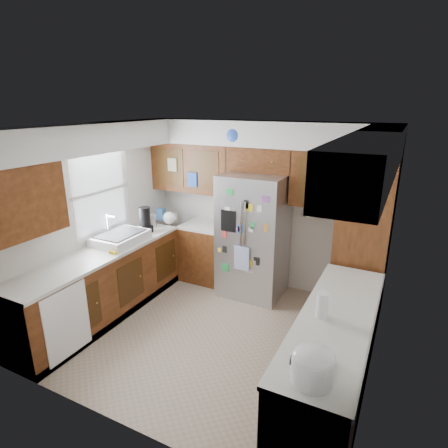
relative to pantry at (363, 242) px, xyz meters
The scene contains 12 objects.
floor 2.17m from the pantry, 142.52° to the right, with size 3.60×3.60×0.00m, color tan.
room_shell 1.94m from the pantry, 153.92° to the right, with size 3.64×3.24×2.52m.
left_counter_run 3.14m from the pantry, 158.56° to the right, with size 1.36×3.20×0.92m.
right_counter_run 1.75m from the pantry, 90.00° to the right, with size 0.63×2.25×0.92m.
pantry is the anchor object (origin of this frame).
fridge 1.51m from the pantry, behind, with size 0.90×0.79×1.80m.
bridge_cabinet 1.77m from the pantry, 169.43° to the left, with size 0.96×0.34×0.35m, color #3B1F0B.
fridge_top_items 2.05m from the pantry, behind, with size 0.82×0.31×0.31m.
sink_assembly 3.18m from the pantry, 160.62° to the right, with size 0.52×0.74×0.37m.
left_counter_clutter 2.96m from the pantry, behind, with size 0.44×0.83×0.38m.
rice_cooker 2.53m from the pantry, 90.01° to the right, with size 0.30×0.29×0.26m.
paper_towel 1.70m from the pantry, 94.15° to the right, with size 0.11×0.11×0.24m, color white.
Camera 1 is at (1.91, -3.53, 2.74)m, focal length 30.00 mm.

